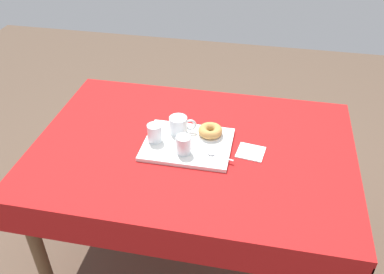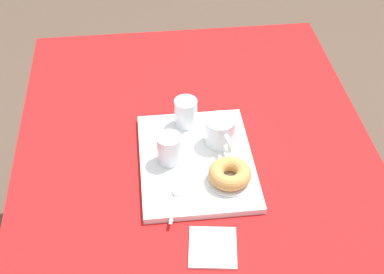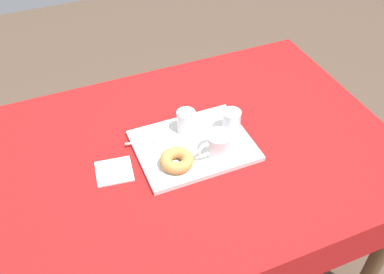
{
  "view_description": "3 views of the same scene",
  "coord_description": "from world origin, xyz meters",
  "px_view_note": "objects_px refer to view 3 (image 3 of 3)",
  "views": [
    {
      "loc": [
        0.3,
        -1.51,
        1.95
      ],
      "look_at": [
        -0.0,
        -0.01,
        0.83
      ],
      "focal_mm": 38.7,
      "sensor_mm": 36.0,
      "label": 1
    },
    {
      "loc": [
        1.05,
        -0.14,
        1.85
      ],
      "look_at": [
        -0.06,
        -0.01,
        0.84
      ],
      "focal_mm": 50.71,
      "sensor_mm": 36.0,
      "label": 2
    },
    {
      "loc": [
        0.41,
        1.02,
        1.86
      ],
      "look_at": [
        -0.03,
        -0.03,
        0.81
      ],
      "focal_mm": 40.59,
      "sensor_mm": 36.0,
      "label": 3
    }
  ],
  "objects_px": {
    "dining_table": "(188,168)",
    "donut_plate_left": "(177,165)",
    "water_glass_near": "(231,122)",
    "water_glass_far": "(186,122)",
    "tea_mug_left": "(218,145)",
    "teaspoon_near": "(151,141)",
    "paper_napkin": "(115,172)",
    "serving_tray": "(194,146)",
    "sugar_donut_left": "(177,160)"
  },
  "relations": [
    {
      "from": "dining_table",
      "to": "donut_plate_left",
      "type": "relative_size",
      "value": 12.33
    },
    {
      "from": "water_glass_near",
      "to": "water_glass_far",
      "type": "distance_m",
      "value": 0.16
    },
    {
      "from": "dining_table",
      "to": "tea_mug_left",
      "type": "distance_m",
      "value": 0.19
    },
    {
      "from": "teaspoon_near",
      "to": "paper_napkin",
      "type": "distance_m",
      "value": 0.18
    },
    {
      "from": "serving_tray",
      "to": "water_glass_far",
      "type": "height_order",
      "value": "water_glass_far"
    },
    {
      "from": "dining_table",
      "to": "tea_mug_left",
      "type": "relative_size",
      "value": 11.5
    },
    {
      "from": "sugar_donut_left",
      "to": "water_glass_far",
      "type": "bearing_deg",
      "value": -122.05
    },
    {
      "from": "sugar_donut_left",
      "to": "paper_napkin",
      "type": "distance_m",
      "value": 0.22
    },
    {
      "from": "serving_tray",
      "to": "teaspoon_near",
      "type": "distance_m",
      "value": 0.15
    },
    {
      "from": "donut_plate_left",
      "to": "paper_napkin",
      "type": "height_order",
      "value": "donut_plate_left"
    },
    {
      "from": "water_glass_near",
      "to": "sugar_donut_left",
      "type": "bearing_deg",
      "value": 20.4
    },
    {
      "from": "water_glass_far",
      "to": "paper_napkin",
      "type": "bearing_deg",
      "value": 16.2
    },
    {
      "from": "sugar_donut_left",
      "to": "paper_napkin",
      "type": "relative_size",
      "value": 0.94
    },
    {
      "from": "dining_table",
      "to": "water_glass_near",
      "type": "distance_m",
      "value": 0.23
    },
    {
      "from": "sugar_donut_left",
      "to": "tea_mug_left",
      "type": "bearing_deg",
      "value": -178.61
    },
    {
      "from": "serving_tray",
      "to": "donut_plate_left",
      "type": "distance_m",
      "value": 0.12
    },
    {
      "from": "serving_tray",
      "to": "water_glass_far",
      "type": "bearing_deg",
      "value": -91.99
    },
    {
      "from": "water_glass_far",
      "to": "dining_table",
      "type": "bearing_deg",
      "value": 71.58
    },
    {
      "from": "water_glass_far",
      "to": "sugar_donut_left",
      "type": "relative_size",
      "value": 0.75
    },
    {
      "from": "water_glass_near",
      "to": "teaspoon_near",
      "type": "relative_size",
      "value": 0.69
    },
    {
      "from": "donut_plate_left",
      "to": "paper_napkin",
      "type": "bearing_deg",
      "value": -18.71
    },
    {
      "from": "dining_table",
      "to": "water_glass_far",
      "type": "bearing_deg",
      "value": -108.42
    },
    {
      "from": "serving_tray",
      "to": "water_glass_far",
      "type": "relative_size",
      "value": 4.68
    },
    {
      "from": "teaspoon_near",
      "to": "sugar_donut_left",
      "type": "bearing_deg",
      "value": -61.33
    },
    {
      "from": "water_glass_near",
      "to": "donut_plate_left",
      "type": "bearing_deg",
      "value": 20.4
    },
    {
      "from": "paper_napkin",
      "to": "teaspoon_near",
      "type": "bearing_deg",
      "value": -153.33
    },
    {
      "from": "dining_table",
      "to": "donut_plate_left",
      "type": "distance_m",
      "value": 0.15
    },
    {
      "from": "water_glass_far",
      "to": "teaspoon_near",
      "type": "bearing_deg",
      "value": 2.49
    },
    {
      "from": "water_glass_far",
      "to": "paper_napkin",
      "type": "distance_m",
      "value": 0.31
    },
    {
      "from": "water_glass_near",
      "to": "water_glass_far",
      "type": "height_order",
      "value": "same"
    },
    {
      "from": "dining_table",
      "to": "water_glass_near",
      "type": "height_order",
      "value": "water_glass_near"
    },
    {
      "from": "tea_mug_left",
      "to": "teaspoon_near",
      "type": "bearing_deg",
      "value": -36.78
    },
    {
      "from": "teaspoon_near",
      "to": "tea_mug_left",
      "type": "bearing_deg",
      "value": -23.4
    },
    {
      "from": "water_glass_near",
      "to": "paper_napkin",
      "type": "relative_size",
      "value": 0.71
    },
    {
      "from": "paper_napkin",
      "to": "donut_plate_left",
      "type": "bearing_deg",
      "value": 161.29
    },
    {
      "from": "donut_plate_left",
      "to": "tea_mug_left",
      "type": "bearing_deg",
      "value": -178.61
    },
    {
      "from": "paper_napkin",
      "to": "tea_mug_left",
      "type": "bearing_deg",
      "value": 169.7
    },
    {
      "from": "serving_tray",
      "to": "donut_plate_left",
      "type": "height_order",
      "value": "donut_plate_left"
    },
    {
      "from": "water_glass_far",
      "to": "donut_plate_left",
      "type": "distance_m",
      "value": 0.18
    },
    {
      "from": "water_glass_near",
      "to": "paper_napkin",
      "type": "distance_m",
      "value": 0.45
    },
    {
      "from": "dining_table",
      "to": "teaspoon_near",
      "type": "relative_size",
      "value": 11.89
    },
    {
      "from": "serving_tray",
      "to": "water_glass_near",
      "type": "xyz_separation_m",
      "value": [
        -0.15,
        -0.01,
        0.05
      ]
    },
    {
      "from": "dining_table",
      "to": "serving_tray",
      "type": "distance_m",
      "value": 0.11
    },
    {
      "from": "serving_tray",
      "to": "tea_mug_left",
      "type": "bearing_deg",
      "value": 128.26
    },
    {
      "from": "sugar_donut_left",
      "to": "paper_napkin",
      "type": "xyz_separation_m",
      "value": [
        0.2,
        -0.07,
        -0.04
      ]
    },
    {
      "from": "teaspoon_near",
      "to": "water_glass_far",
      "type": "bearing_deg",
      "value": 15.86
    },
    {
      "from": "sugar_donut_left",
      "to": "paper_napkin",
      "type": "bearing_deg",
      "value": -18.71
    },
    {
      "from": "donut_plate_left",
      "to": "teaspoon_near",
      "type": "xyz_separation_m",
      "value": [
        0.04,
        -0.15,
        0.0
      ]
    },
    {
      "from": "tea_mug_left",
      "to": "teaspoon_near",
      "type": "height_order",
      "value": "tea_mug_left"
    },
    {
      "from": "sugar_donut_left",
      "to": "dining_table",
      "type": "bearing_deg",
      "value": -133.64
    }
  ]
}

